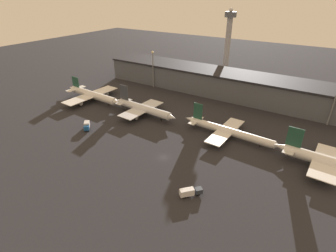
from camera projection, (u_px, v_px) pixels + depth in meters
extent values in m
plane|color=#26262B|center=(163.00, 157.00, 110.21)|extent=(600.00, 600.00, 0.00)
cube|color=#4C515B|center=(234.00, 86.00, 168.90)|extent=(186.69, 23.10, 14.46)
cube|color=black|center=(236.00, 74.00, 165.26)|extent=(186.69, 25.10, 1.20)
cylinder|color=white|center=(93.00, 95.00, 163.88)|extent=(38.17, 6.04, 4.29)
cylinder|color=#ADB2B7|center=(93.00, 96.00, 164.23)|extent=(36.24, 5.31, 3.64)
cone|color=white|center=(116.00, 102.00, 153.51)|extent=(5.33, 4.30, 4.07)
cone|color=white|center=(72.00, 88.00, 174.21)|extent=(6.59, 3.94, 3.64)
cube|color=#1E4738|center=(75.00, 82.00, 169.53)|extent=(6.01, 0.68, 6.51)
cube|color=white|center=(76.00, 89.00, 172.13)|extent=(4.90, 13.65, 0.24)
cube|color=white|center=(91.00, 95.00, 165.10)|extent=(11.15, 37.81, 0.36)
cylinder|color=gray|center=(105.00, 93.00, 172.75)|extent=(4.82, 2.57, 2.36)
cylinder|color=gray|center=(79.00, 103.00, 157.61)|extent=(4.82, 2.57, 2.36)
cylinder|color=black|center=(108.00, 104.00, 158.52)|extent=(0.50, 0.50, 1.93)
cylinder|color=black|center=(94.00, 98.00, 167.53)|extent=(0.50, 0.50, 1.93)
cylinder|color=black|center=(90.00, 100.00, 165.06)|extent=(0.50, 0.50, 1.93)
cylinder|color=silver|center=(144.00, 109.00, 144.87)|extent=(34.70, 5.89, 4.30)
cylinder|color=#333842|center=(144.00, 110.00, 145.22)|extent=(32.95, 5.17, 3.66)
cone|color=silver|center=(172.00, 117.00, 135.38)|extent=(5.34, 4.32, 4.09)
cone|color=silver|center=(119.00, 101.00, 154.32)|extent=(6.61, 3.95, 3.66)
cube|color=#333842|center=(124.00, 92.00, 149.28)|extent=(6.03, 0.68, 8.63)
cube|color=silver|center=(124.00, 102.00, 152.34)|extent=(4.77, 10.50, 0.24)
cube|color=silver|center=(142.00, 109.00, 146.00)|extent=(10.78, 29.06, 0.36)
cylinder|color=gray|center=(152.00, 107.00, 151.94)|extent=(4.84, 2.58, 2.37)
cylinder|color=gray|center=(134.00, 117.00, 140.34)|extent=(4.84, 2.58, 2.37)
cylinder|color=black|center=(162.00, 119.00, 140.14)|extent=(0.50, 0.50, 1.94)
cylinder|color=black|center=(144.00, 112.00, 148.44)|extent=(0.50, 0.50, 1.94)
cylinder|color=black|center=(140.00, 114.00, 145.96)|extent=(0.50, 0.50, 1.94)
cylinder|color=white|center=(230.00, 131.00, 123.57)|extent=(41.92, 5.36, 3.44)
cylinder|color=#ADB2B7|center=(230.00, 132.00, 123.84)|extent=(39.81, 4.75, 2.92)
cone|color=white|center=(278.00, 146.00, 112.35)|extent=(4.27, 3.45, 3.26)
cone|color=white|center=(190.00, 119.00, 134.75)|extent=(5.28, 3.16, 2.92)
cube|color=#1E4738|center=(198.00, 111.00, 129.82)|extent=(4.82, 0.62, 8.26)
cube|color=white|center=(196.00, 120.00, 132.73)|extent=(3.93, 10.86, 0.24)
cube|color=white|center=(226.00, 131.00, 124.83)|extent=(8.93, 30.08, 0.36)
cylinder|color=gray|center=(235.00, 127.00, 130.77)|extent=(3.86, 2.06, 1.89)
cylinder|color=gray|center=(220.00, 141.00, 118.73)|extent=(3.86, 2.06, 1.89)
cylinder|color=black|center=(260.00, 145.00, 117.24)|extent=(0.50, 0.50, 1.55)
cylinder|color=black|center=(226.00, 134.00, 126.79)|extent=(0.50, 0.50, 1.55)
cylinder|color=black|center=(224.00, 136.00, 124.80)|extent=(0.50, 0.50, 1.55)
cylinder|color=white|center=(331.00, 162.00, 100.19)|extent=(34.73, 5.86, 4.27)
cylinder|color=#ADB2B7|center=(331.00, 164.00, 100.54)|extent=(32.97, 5.14, 3.63)
cone|color=white|center=(281.00, 146.00, 109.64)|extent=(6.56, 3.92, 3.63)
cube|color=#1E4738|center=(295.00, 137.00, 104.71)|extent=(5.98, 0.68, 8.24)
cube|color=white|center=(290.00, 149.00, 107.67)|extent=(4.71, 10.00, 0.24)
cube|color=white|center=(326.00, 162.00, 101.33)|extent=(10.63, 27.66, 0.36)
cylinder|color=gray|center=(330.00, 157.00, 106.97)|extent=(4.80, 2.56, 2.35)
cylinder|color=gray|center=(325.00, 176.00, 95.94)|extent=(4.80, 2.56, 2.35)
cylinder|color=black|center=(325.00, 165.00, 103.75)|extent=(0.50, 0.50, 1.92)
cylinder|color=black|center=(324.00, 169.00, 101.28)|extent=(0.50, 0.50, 1.92)
cube|color=#282D38|center=(199.00, 190.00, 89.81)|extent=(3.14, 3.16, 1.78)
cube|color=silver|center=(187.00, 192.00, 88.65)|extent=(4.82, 5.05, 2.37)
cylinder|color=black|center=(197.00, 192.00, 90.96)|extent=(0.99, 1.02, 0.90)
cylinder|color=black|center=(199.00, 195.00, 89.62)|extent=(0.99, 1.02, 0.90)
cylinder|color=black|center=(183.00, 194.00, 89.74)|extent=(0.99, 1.02, 0.90)
cylinder|color=black|center=(185.00, 197.00, 88.41)|extent=(0.99, 1.02, 0.90)
cube|color=#195199|center=(86.00, 128.00, 129.59)|extent=(3.06, 3.03, 2.14)
cube|color=silver|center=(87.00, 124.00, 132.36)|extent=(4.42, 4.49, 2.85)
cylinder|color=black|center=(89.00, 130.00, 130.52)|extent=(1.06, 1.07, 0.90)
cylinder|color=black|center=(85.00, 130.00, 130.23)|extent=(1.06, 1.07, 0.90)
cylinder|color=black|center=(89.00, 126.00, 134.00)|extent=(1.06, 1.07, 0.90)
cylinder|color=black|center=(86.00, 127.00, 133.71)|extent=(1.06, 1.07, 0.90)
cylinder|color=slate|center=(153.00, 70.00, 183.78)|extent=(0.70, 0.70, 24.11)
sphere|color=beige|center=(153.00, 52.00, 177.89)|extent=(1.80, 1.80, 1.80)
cylinder|color=slate|center=(334.00, 101.00, 130.27)|extent=(0.70, 0.70, 26.52)
cylinder|color=#99999E|center=(227.00, 46.00, 212.57)|extent=(4.40, 4.40, 43.49)
cylinder|color=#4C515B|center=(231.00, 14.00, 201.52)|extent=(9.00, 9.00, 4.00)
sphere|color=silver|center=(231.00, 10.00, 200.04)|extent=(3.20, 3.20, 3.20)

